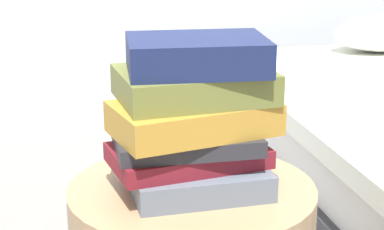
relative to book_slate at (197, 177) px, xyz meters
The scene contains 6 objects.
book_slate is the anchor object (origin of this frame).
book_maroon 0.04m from the book_slate, 133.78° to the left, with size 0.28×0.16×0.03m, color maroon.
book_charcoal 0.08m from the book_slate, 126.03° to the left, with size 0.26×0.20×0.03m, color #28282D.
book_ochre 0.12m from the book_slate, behind, with size 0.28×0.17×0.06m, color #B7842D.
book_olive 0.17m from the book_slate, 84.24° to the left, with size 0.27×0.19×0.05m, color olive.
book_navy 0.23m from the book_slate, 73.41° to the left, with size 0.24×0.17×0.06m, color #19234C.
Camera 1 is at (-0.34, -1.12, 1.05)m, focal length 63.42 mm.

